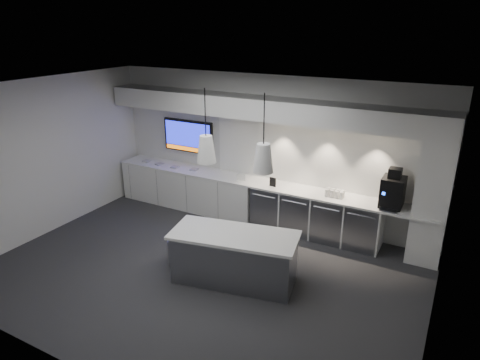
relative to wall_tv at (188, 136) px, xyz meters
The scene contains 28 objects.
floor 3.47m from the wall_tv, 52.18° to the right, with size 7.00×7.00×0.00m, color #2C2C2E.
ceiling 3.42m from the wall_tv, 52.18° to the right, with size 7.00×7.00×0.00m, color black.
wall_back 1.90m from the wall_tv, ahead, with size 7.00×7.00×0.00m, color silver.
wall_front 5.30m from the wall_tv, 68.99° to the right, with size 7.00×7.00×0.00m, color silver.
wall_left 2.92m from the wall_tv, 123.17° to the right, with size 7.00×7.00×0.00m, color silver.
wall_right 5.93m from the wall_tv, 24.38° to the right, with size 7.00×7.00×0.00m, color silver.
back_counter 2.04m from the wall_tv, ahead, with size 6.80×0.65×0.04m, color white.
left_base_cabinets 1.17m from the wall_tv, 61.19° to the right, with size 3.30×0.63×0.86m, color white.
fridge_unit_a 2.45m from the wall_tv, ahead, with size 0.60×0.61×0.85m, color gray.
fridge_unit_b 3.01m from the wall_tv, ahead, with size 0.60×0.61×0.85m, color gray.
fridge_unit_c 3.60m from the wall_tv, ahead, with size 0.60×0.61×0.85m, color gray.
fridge_unit_d 4.21m from the wall_tv, ahead, with size 0.60×0.61×0.85m, color gray.
backsplash 3.10m from the wall_tv, ahead, with size 4.60×0.03×1.30m, color white.
soffit 2.09m from the wall_tv, ahead, with size 6.90×0.60×0.40m, color white.
column 5.11m from the wall_tv, ahead, with size 0.55×0.55×2.60m, color white.
wall_tv is the anchor object (origin of this frame).
island 3.64m from the wall_tv, 43.76° to the right, with size 2.12×1.23×0.84m.
bin 3.06m from the wall_tv, 60.40° to the right, with size 0.32×0.32×0.44m, color gray.
coffee_machine 4.48m from the wall_tv, ahead, with size 0.38×0.55×0.70m.
sign_black 2.34m from the wall_tv, ahead, with size 0.14×0.02×0.18m, color black.
sign_white 1.68m from the wall_tv, 13.82° to the right, with size 0.18×0.02×0.14m, color white.
cup_cluster 3.53m from the wall_tv, ahead, with size 0.35×0.16×0.14m, color white, non-canonical shape.
tray_a 1.22m from the wall_tv, 162.99° to the right, with size 0.16×0.16×0.03m, color #A4A4A4.
tray_b 0.94m from the wall_tv, 149.84° to the right, with size 0.16×0.16×0.03m, color #A4A4A4.
tray_c 0.75m from the wall_tv, 113.89° to the right, with size 0.16×0.16×0.03m, color #A4A4A4.
tray_d 0.77m from the wall_tv, 41.42° to the right, with size 0.16×0.16×0.03m, color #A4A4A4.
pendant_left 3.19m from the wall_tv, 49.77° to the right, with size 0.29×0.29×1.12m.
pendant_right 3.86m from the wall_tv, 38.83° to the right, with size 0.29×0.29×1.12m.
Camera 1 is at (3.50, -5.13, 3.95)m, focal length 32.00 mm.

